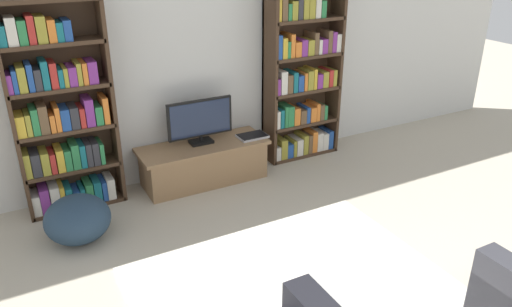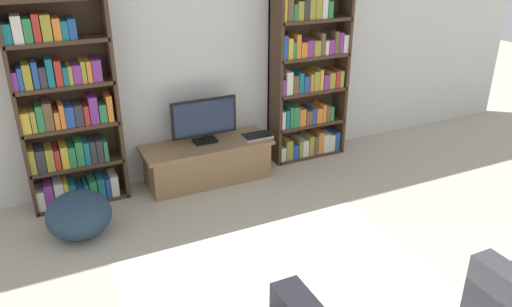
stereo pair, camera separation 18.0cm
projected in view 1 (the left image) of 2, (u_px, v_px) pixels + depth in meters
name	position (u px, v px, depth m)	size (l,w,h in m)	color
wall_back	(200.00, 55.00, 5.21)	(8.80, 0.06, 2.60)	silver
bookshelf_left	(60.00, 115.00, 4.58)	(0.90, 0.30, 1.99)	#422D1E
bookshelf_right	(301.00, 77.00, 5.70)	(0.90, 0.30, 1.99)	#422D1E
tv_stand	(204.00, 163.00, 5.34)	(1.37, 0.51, 0.43)	#8E6B47
television	(200.00, 121.00, 5.18)	(0.71, 0.16, 0.48)	black
laptop	(252.00, 136.00, 5.43)	(0.32, 0.21, 0.03)	#B7B7BC
area_rug	(295.00, 289.00, 3.78)	(2.32, 1.80, 0.02)	beige
beanbag_ottoman	(78.00, 219.00, 4.32)	(0.56, 0.56, 0.41)	#23384C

